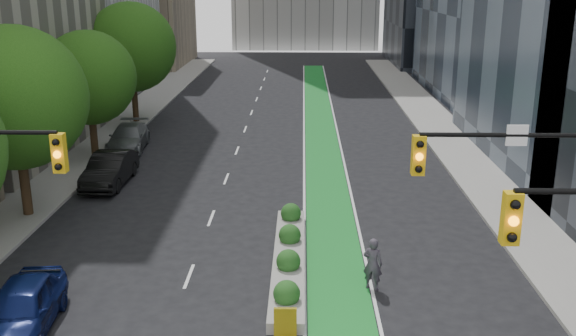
{
  "coord_description": "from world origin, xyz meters",
  "views": [
    {
      "loc": [
        1.69,
        -15.59,
        10.69
      ],
      "look_at": [
        1.09,
        10.14,
        3.0
      ],
      "focal_mm": 40.0,
      "sensor_mm": 36.0,
      "label": 1
    }
  ],
  "objects_px": {
    "median_planter": "(289,256)",
    "cyclist": "(373,264)",
    "parked_car_left_far": "(128,138)",
    "parked_car_left_mid": "(110,169)",
    "parked_car_left_near": "(21,309)"
  },
  "relations": [
    {
      "from": "parked_car_left_near",
      "to": "parked_car_left_mid",
      "type": "relative_size",
      "value": 0.93
    },
    {
      "from": "median_planter",
      "to": "parked_car_left_mid",
      "type": "bearing_deg",
      "value": 134.81
    },
    {
      "from": "median_planter",
      "to": "cyclist",
      "type": "height_order",
      "value": "cyclist"
    },
    {
      "from": "parked_car_left_mid",
      "to": "median_planter",
      "type": "bearing_deg",
      "value": -44.25
    },
    {
      "from": "median_planter",
      "to": "parked_car_left_far",
      "type": "height_order",
      "value": "parked_car_left_far"
    },
    {
      "from": "parked_car_left_near",
      "to": "cyclist",
      "type": "bearing_deg",
      "value": 10.31
    },
    {
      "from": "cyclist",
      "to": "parked_car_left_near",
      "type": "bearing_deg",
      "value": 37.4
    },
    {
      "from": "cyclist",
      "to": "parked_car_left_far",
      "type": "height_order",
      "value": "cyclist"
    },
    {
      "from": "parked_car_left_near",
      "to": "parked_car_left_far",
      "type": "bearing_deg",
      "value": 90.93
    },
    {
      "from": "median_planter",
      "to": "cyclist",
      "type": "relative_size",
      "value": 5.29
    },
    {
      "from": "parked_car_left_far",
      "to": "parked_car_left_near",
      "type": "bearing_deg",
      "value": -88.28
    },
    {
      "from": "parked_car_left_far",
      "to": "cyclist",
      "type": "bearing_deg",
      "value": -58.89
    },
    {
      "from": "cyclist",
      "to": "parked_car_left_far",
      "type": "bearing_deg",
      "value": -32.59
    },
    {
      "from": "median_planter",
      "to": "parked_car_left_mid",
      "type": "relative_size",
      "value": 1.99
    },
    {
      "from": "cyclist",
      "to": "parked_car_left_near",
      "type": "xyz_separation_m",
      "value": [
        -11.2,
        -3.17,
        -0.15
      ]
    }
  ]
}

